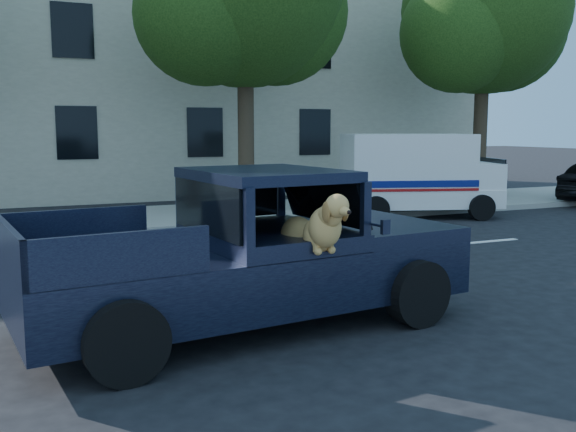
# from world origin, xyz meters

# --- Properties ---
(ground) EXTENTS (120.00, 120.00, 0.00)m
(ground) POSITION_xyz_m (0.00, 0.00, 0.00)
(ground) COLOR black
(ground) RESTS_ON ground
(far_sidewalk) EXTENTS (60.00, 4.00, 0.15)m
(far_sidewalk) POSITION_xyz_m (0.00, 9.20, 0.07)
(far_sidewalk) COLOR gray
(far_sidewalk) RESTS_ON ground
(lane_stripes) EXTENTS (21.60, 0.14, 0.01)m
(lane_stripes) POSITION_xyz_m (2.00, 3.40, 0.01)
(lane_stripes) COLOR silver
(lane_stripes) RESTS_ON ground
(street_tree_mid) EXTENTS (6.00, 5.20, 8.60)m
(street_tree_mid) POSITION_xyz_m (5.03, 9.62, 5.71)
(street_tree_mid) COLOR #332619
(street_tree_mid) RESTS_ON ground
(street_tree_right) EXTENTS (6.00, 5.20, 8.60)m
(street_tree_right) POSITION_xyz_m (13.03, 9.62, 5.71)
(street_tree_right) COLOR #332619
(street_tree_right) RESTS_ON ground
(building_main) EXTENTS (26.00, 6.00, 9.00)m
(building_main) POSITION_xyz_m (3.00, 16.50, 4.50)
(building_main) COLOR beige
(building_main) RESTS_ON ground
(pickup_truck) EXTENTS (5.39, 2.85, 1.86)m
(pickup_truck) POSITION_xyz_m (1.43, 0.02, 0.63)
(pickup_truck) COLOR black
(pickup_truck) RESTS_ON ground
(mail_truck) EXTENTS (4.35, 2.97, 2.19)m
(mail_truck) POSITION_xyz_m (8.91, 7.20, 0.96)
(mail_truck) COLOR silver
(mail_truck) RESTS_ON ground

